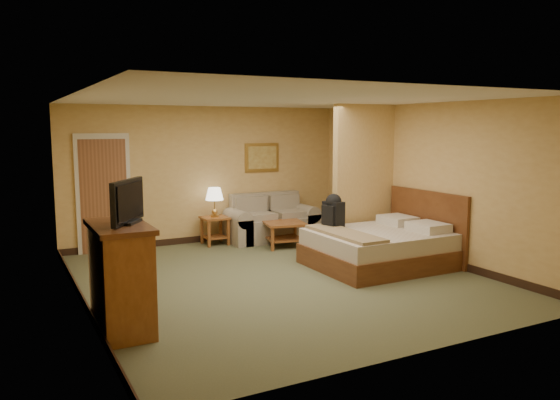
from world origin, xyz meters
TOP-DOWN VIEW (x-y plane):
  - floor at (0.00, 0.00)m, footprint 6.00×6.00m
  - ceiling at (0.00, 0.00)m, footprint 6.00×6.00m
  - back_wall at (0.00, 3.00)m, footprint 5.50×0.02m
  - left_wall at (-2.75, 0.00)m, footprint 0.02×6.00m
  - right_wall at (2.75, 0.00)m, footprint 0.02×6.00m
  - partition at (2.15, 0.93)m, footprint 1.20×0.15m
  - door at (-1.95, 2.96)m, footprint 0.94×0.16m
  - baseboard at (0.00, 2.99)m, footprint 5.50×0.02m
  - loveseat at (1.15, 2.57)m, footprint 1.79×0.83m
  - side_table at (-0.00, 2.65)m, footprint 0.48×0.48m
  - table_lamp at (-0.00, 2.65)m, footprint 0.34×0.34m
  - coffee_table at (1.07, 1.88)m, footprint 0.85×0.85m
  - wall_picture at (1.15, 2.97)m, footprint 0.74×0.04m
  - dresser at (-2.48, -1.02)m, footprint 0.58×1.11m
  - tv at (-2.38, -1.02)m, footprint 0.48×0.67m
  - bed at (1.82, -0.10)m, footprint 2.12×1.80m
  - backpack at (1.25, 0.51)m, footprint 0.28×0.36m

SIDE VIEW (x-z plane):
  - floor at x=0.00m, z-range 0.00..0.00m
  - baseboard at x=0.00m, z-range 0.00..0.12m
  - loveseat at x=1.15m, z-range -0.16..0.75m
  - bed at x=1.82m, z-range -0.27..0.90m
  - coffee_table at x=1.07m, z-range 0.10..0.56m
  - side_table at x=0.00m, z-range 0.08..0.61m
  - dresser at x=-2.48m, z-range 0.01..1.19m
  - backpack at x=1.25m, z-range 0.59..1.14m
  - table_lamp at x=0.00m, z-range 0.67..1.23m
  - door at x=-1.95m, z-range -0.02..2.08m
  - back_wall at x=0.00m, z-range 0.00..2.60m
  - left_wall at x=-2.75m, z-range 0.00..2.60m
  - right_wall at x=2.75m, z-range 0.00..2.60m
  - partition at x=2.15m, z-range 0.00..2.60m
  - tv at x=-2.38m, z-range 1.17..1.64m
  - wall_picture at x=1.15m, z-range 1.31..1.89m
  - ceiling at x=0.00m, z-range 2.60..2.60m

